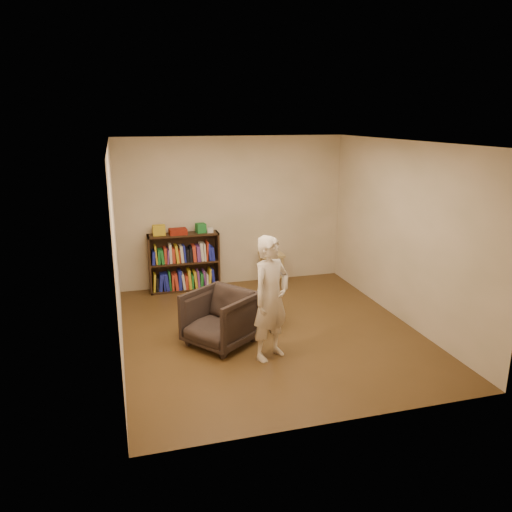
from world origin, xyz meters
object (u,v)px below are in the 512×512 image
object	(u,v)px
bookshelf	(184,265)
stool	(271,259)
side_table	(261,302)
laptop	(264,292)
person	(271,298)
armchair	(220,318)

from	to	relation	value
bookshelf	stool	xyz separation A→B (m)	(1.54, -0.13, 0.02)
side_table	laptop	distance (m)	0.15
stool	laptop	world-z (taller)	laptop
bookshelf	side_table	distance (m)	2.09
stool	side_table	distance (m)	1.92
stool	person	size ratio (longest dim) A/B	0.37
bookshelf	laptop	size ratio (longest dim) A/B	2.61
armchair	side_table	world-z (taller)	armchair
person	stool	bearing A→B (deg)	42.67
bookshelf	side_table	world-z (taller)	bookshelf
armchair	bookshelf	bearing A→B (deg)	146.58
laptop	bookshelf	bearing A→B (deg)	170.60
armchair	side_table	xyz separation A→B (m)	(0.67, 0.39, 0.02)
armchair	laptop	distance (m)	0.86
bookshelf	stool	bearing A→B (deg)	-4.96
stool	bookshelf	bearing A→B (deg)	175.04
bookshelf	laptop	bearing A→B (deg)	-64.78
bookshelf	person	bearing A→B (deg)	-76.36
stool	side_table	xyz separation A→B (m)	(-0.71, -1.78, -0.08)
stool	armchair	distance (m)	2.58
stool	person	distance (m)	2.85
bookshelf	person	distance (m)	2.93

